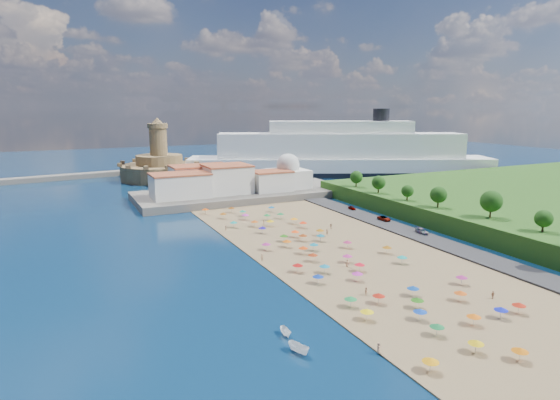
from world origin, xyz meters
TOP-DOWN VIEW (x-y plane):
  - ground at (0.00, 0.00)m, footprint 700.00×700.00m
  - terrace at (10.00, 73.00)m, footprint 90.00×36.00m
  - jetty at (-12.00, 108.00)m, footprint 18.00×70.00m
  - waterfront_buildings at (-3.05, 73.64)m, footprint 57.00×29.00m
  - domed_building at (30.00, 71.00)m, footprint 16.00×16.00m
  - fortress at (-12.00, 138.00)m, footprint 40.00×40.00m
  - cruise_ship at (82.34, 110.57)m, footprint 163.71×92.94m
  - beach_parasols at (-1.20, -11.06)m, footprint 32.77×118.23m
  - beachgoers at (-2.88, -11.58)m, footprint 34.71×82.43m
  - moored_boats at (-28.89, -48.54)m, footprint 2.91×10.07m
  - parked_cars at (36.00, 7.46)m, footprint 2.82×41.10m
  - hillside_trees at (48.54, -9.96)m, footprint 13.40×109.67m

SIDE VIEW (x-z plane):
  - ground at x=0.00m, z-range 0.00..0.00m
  - moored_boats at x=-28.89m, z-range -0.06..1.60m
  - beachgoers at x=-2.88m, z-range 0.19..2.01m
  - jetty at x=-12.00m, z-range 0.00..2.40m
  - parked_cars at x=36.00m, z-range 0.67..2.12m
  - terrace at x=10.00m, z-range 0.00..3.00m
  - beach_parasols at x=-1.20m, z-range 1.05..3.25m
  - fortress at x=-12.00m, z-range -9.52..22.88m
  - waterfront_buildings at x=-3.05m, z-range 2.38..13.38m
  - domed_building at x=30.00m, z-range 1.47..16.47m
  - hillside_trees at x=48.54m, z-range 6.12..14.21m
  - cruise_ship at x=82.34m, z-range -7.52..29.36m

